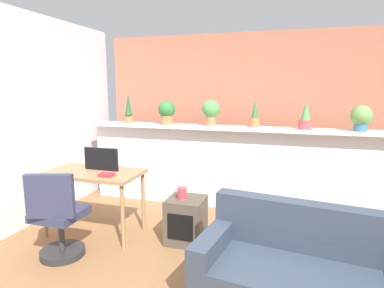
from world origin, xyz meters
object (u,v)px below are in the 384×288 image
object	(u,v)px
office_chair	(58,222)
potted_plant_1	(167,112)
potted_plant_4	(306,118)
desk	(93,178)
vase_on_shelf	(182,193)
tv_monitor	(101,159)
potted_plant_0	(128,111)
couch	(304,281)
potted_plant_5	(361,117)
potted_plant_2	(211,111)
potted_plant_3	(255,116)
book_on_desk	(107,175)
side_cube_shelf	(186,220)

from	to	relation	value
office_chair	potted_plant_1	bearing A→B (deg)	76.21
potted_plant_4	desk	distance (m)	2.70
vase_on_shelf	tv_monitor	bearing A→B (deg)	-179.90
potted_plant_4	potted_plant_0	bearing A→B (deg)	-179.80
potted_plant_1	potted_plant_4	xyz separation A→B (m)	(1.88, 0.01, -0.04)
office_chair	potted_plant_0	bearing A→B (deg)	94.90
potted_plant_4	couch	size ratio (longest dim) A/B	0.21
potted_plant_5	desk	world-z (taller)	potted_plant_5
potted_plant_2	couch	world-z (taller)	potted_plant_2
couch	potted_plant_3	bearing A→B (deg)	106.75
potted_plant_1	potted_plant_5	bearing A→B (deg)	0.13
potted_plant_1	desk	distance (m)	1.46
potted_plant_0	potted_plant_1	xyz separation A→B (m)	(0.61, -0.00, 0.00)
book_on_desk	desk	bearing A→B (deg)	150.91
potted_plant_2	desk	xyz separation A→B (m)	(-1.08, -1.26, -0.71)
tv_monitor	side_cube_shelf	world-z (taller)	tv_monitor
tv_monitor	potted_plant_4	bearing A→B (deg)	26.89
potted_plant_1	tv_monitor	bearing A→B (deg)	-108.26
potted_plant_2	potted_plant_4	size ratio (longest dim) A/B	1.03
side_cube_shelf	potted_plant_1	bearing A→B (deg)	120.09
potted_plant_3	side_cube_shelf	size ratio (longest dim) A/B	0.74
desk	potted_plant_1	bearing A→B (deg)	70.16
potted_plant_2	desk	world-z (taller)	potted_plant_2
office_chair	couch	xyz separation A→B (m)	(2.30, -0.16, -0.11)
potted_plant_0	office_chair	size ratio (longest dim) A/B	0.50
potted_plant_0	office_chair	bearing A→B (deg)	-85.10
side_cube_shelf	potted_plant_3	bearing A→B (deg)	62.91
potted_plant_3	potted_plant_0	bearing A→B (deg)	-178.53
side_cube_shelf	potted_plant_5	bearing A→B (deg)	30.93
potted_plant_5	potted_plant_0	bearing A→B (deg)	-179.92
potted_plant_1	potted_plant_2	world-z (taller)	potted_plant_2
desk	office_chair	distance (m)	0.67
tv_monitor	side_cube_shelf	bearing A→B (deg)	1.07
potted_plant_5	couch	distance (m)	2.35
potted_plant_0	potted_plant_2	bearing A→B (deg)	2.12
potted_plant_3	vase_on_shelf	distance (m)	1.54
potted_plant_2	potted_plant_5	world-z (taller)	potted_plant_2
potted_plant_5	office_chair	distance (m)	3.62
potted_plant_3	desk	world-z (taller)	potted_plant_3
potted_plant_2	potted_plant_5	xyz separation A→B (m)	(1.88, -0.04, -0.04)
book_on_desk	couch	size ratio (longest dim) A/B	0.09
potted_plant_1	potted_plant_5	xyz separation A→B (m)	(2.52, 0.01, -0.01)
potted_plant_3	vase_on_shelf	size ratio (longest dim) A/B	2.92
potted_plant_5	vase_on_shelf	bearing A→B (deg)	-149.19
potted_plant_3	potted_plant_4	distance (m)	0.64
potted_plant_3	couch	distance (m)	2.37
potted_plant_2	potted_plant_5	bearing A→B (deg)	-1.27
desk	potted_plant_4	bearing A→B (deg)	27.82
potted_plant_4	couch	bearing A→B (deg)	-90.77
potted_plant_2	potted_plant_3	distance (m)	0.61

